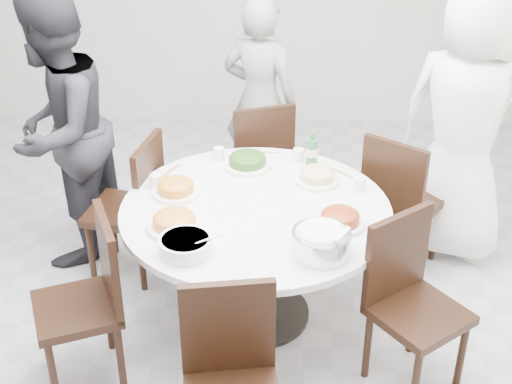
{
  "coord_description": "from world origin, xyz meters",
  "views": [
    {
      "loc": [
        0.34,
        -3.23,
        2.77
      ],
      "look_at": [
        0.23,
        0.18,
        0.82
      ],
      "focal_mm": 50.0,
      "sensor_mm": 36.0,
      "label": 1
    }
  ],
  "objects_px": {
    "diner_middle": "(260,101)",
    "rice_bowl": "(321,243)",
    "dining_table": "(256,263)",
    "diner_right": "(467,122)",
    "chair_nw": "(123,208)",
    "chair_sw": "(76,305)",
    "diner_left": "(59,131)",
    "chair_se": "(420,311)",
    "chair_n": "(256,160)",
    "beverage_bottle": "(312,150)",
    "chair_ne": "(404,200)",
    "soup_bowl": "(186,246)"
  },
  "relations": [
    {
      "from": "diner_middle",
      "to": "rice_bowl",
      "type": "bearing_deg",
      "value": 121.08
    },
    {
      "from": "dining_table",
      "to": "diner_middle",
      "type": "relative_size",
      "value": 0.97
    },
    {
      "from": "diner_right",
      "to": "rice_bowl",
      "type": "xyz_separation_m",
      "value": [
        -0.97,
        -1.22,
        -0.12
      ]
    },
    {
      "from": "diner_right",
      "to": "rice_bowl",
      "type": "distance_m",
      "value": 1.57
    },
    {
      "from": "chair_nw",
      "to": "chair_sw",
      "type": "relative_size",
      "value": 1.0
    },
    {
      "from": "diner_left",
      "to": "chair_se",
      "type": "bearing_deg",
      "value": 71.92
    },
    {
      "from": "chair_n",
      "to": "chair_nw",
      "type": "bearing_deg",
      "value": 19.95
    },
    {
      "from": "diner_right",
      "to": "rice_bowl",
      "type": "relative_size",
      "value": 6.33
    },
    {
      "from": "chair_sw",
      "to": "diner_left",
      "type": "height_order",
      "value": "diner_left"
    },
    {
      "from": "dining_table",
      "to": "diner_middle",
      "type": "bearing_deg",
      "value": 90.69
    },
    {
      "from": "diner_left",
      "to": "beverage_bottle",
      "type": "distance_m",
      "value": 1.59
    },
    {
      "from": "chair_se",
      "to": "diner_middle",
      "type": "xyz_separation_m",
      "value": [
        -0.86,
        2.0,
        0.3
      ]
    },
    {
      "from": "chair_sw",
      "to": "rice_bowl",
      "type": "bearing_deg",
      "value": 72.39
    },
    {
      "from": "chair_sw",
      "to": "diner_middle",
      "type": "relative_size",
      "value": 0.62
    },
    {
      "from": "diner_right",
      "to": "chair_sw",
      "type": "bearing_deg",
      "value": 66.32
    },
    {
      "from": "dining_table",
      "to": "rice_bowl",
      "type": "xyz_separation_m",
      "value": [
        0.34,
        -0.43,
        0.44
      ]
    },
    {
      "from": "dining_table",
      "to": "diner_left",
      "type": "xyz_separation_m",
      "value": [
        -1.26,
        0.65,
        0.51
      ]
    },
    {
      "from": "chair_n",
      "to": "diner_middle",
      "type": "relative_size",
      "value": 0.62
    },
    {
      "from": "dining_table",
      "to": "chair_sw",
      "type": "height_order",
      "value": "chair_sw"
    },
    {
      "from": "chair_n",
      "to": "beverage_bottle",
      "type": "bearing_deg",
      "value": 100.1
    },
    {
      "from": "chair_ne",
      "to": "beverage_bottle",
      "type": "xyz_separation_m",
      "value": [
        -0.6,
        -0.09,
        0.39
      ]
    },
    {
      "from": "chair_n",
      "to": "chair_nw",
      "type": "relative_size",
      "value": 1.0
    },
    {
      "from": "beverage_bottle",
      "to": "dining_table",
      "type": "bearing_deg",
      "value": -123.44
    },
    {
      "from": "diner_middle",
      "to": "soup_bowl",
      "type": "height_order",
      "value": "diner_middle"
    },
    {
      "from": "dining_table",
      "to": "chair_ne",
      "type": "height_order",
      "value": "chair_ne"
    },
    {
      "from": "diner_middle",
      "to": "beverage_bottle",
      "type": "relative_size",
      "value": 6.43
    },
    {
      "from": "dining_table",
      "to": "chair_n",
      "type": "height_order",
      "value": "chair_n"
    },
    {
      "from": "soup_bowl",
      "to": "diner_right",
      "type": "bearing_deg",
      "value": 36.98
    },
    {
      "from": "chair_se",
      "to": "diner_middle",
      "type": "height_order",
      "value": "diner_middle"
    },
    {
      "from": "diner_right",
      "to": "chair_n",
      "type": "bearing_deg",
      "value": 22.05
    },
    {
      "from": "dining_table",
      "to": "soup_bowl",
      "type": "height_order",
      "value": "soup_bowl"
    },
    {
      "from": "diner_right",
      "to": "diner_middle",
      "type": "xyz_separation_m",
      "value": [
        -1.32,
        0.68,
        -0.16
      ]
    },
    {
      "from": "chair_nw",
      "to": "diner_right",
      "type": "xyz_separation_m",
      "value": [
        2.15,
        0.36,
        0.45
      ]
    },
    {
      "from": "chair_ne",
      "to": "chair_nw",
      "type": "xyz_separation_m",
      "value": [
        -1.77,
        -0.15,
        0.0
      ]
    },
    {
      "from": "dining_table",
      "to": "rice_bowl",
      "type": "relative_size",
      "value": 5.11
    },
    {
      "from": "dining_table",
      "to": "beverage_bottle",
      "type": "height_order",
      "value": "beverage_bottle"
    },
    {
      "from": "chair_sw",
      "to": "diner_left",
      "type": "relative_size",
      "value": 0.53
    },
    {
      "from": "chair_n",
      "to": "soup_bowl",
      "type": "relative_size",
      "value": 3.55
    },
    {
      "from": "chair_n",
      "to": "diner_right",
      "type": "bearing_deg",
      "value": 146.72
    },
    {
      "from": "chair_ne",
      "to": "chair_nw",
      "type": "height_order",
      "value": "same"
    },
    {
      "from": "diner_left",
      "to": "beverage_bottle",
      "type": "bearing_deg",
      "value": 95.24
    },
    {
      "from": "chair_se",
      "to": "rice_bowl",
      "type": "height_order",
      "value": "chair_se"
    },
    {
      "from": "soup_bowl",
      "to": "beverage_bottle",
      "type": "bearing_deg",
      "value": 54.88
    },
    {
      "from": "chair_ne",
      "to": "diner_middle",
      "type": "distance_m",
      "value": 1.33
    },
    {
      "from": "chair_ne",
      "to": "diner_middle",
      "type": "height_order",
      "value": "diner_middle"
    },
    {
      "from": "dining_table",
      "to": "beverage_bottle",
      "type": "bearing_deg",
      "value": 56.56
    },
    {
      "from": "chair_n",
      "to": "soup_bowl",
      "type": "distance_m",
      "value": 1.61
    },
    {
      "from": "dining_table",
      "to": "chair_se",
      "type": "xyz_separation_m",
      "value": [
        0.84,
        -0.52,
        0.1
      ]
    },
    {
      "from": "chair_sw",
      "to": "rice_bowl",
      "type": "height_order",
      "value": "chair_sw"
    },
    {
      "from": "chair_sw",
      "to": "chair_n",
      "type": "bearing_deg",
      "value": 129.93
    }
  ]
}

